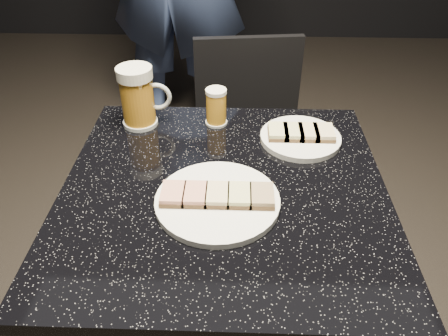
% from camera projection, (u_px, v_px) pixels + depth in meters
% --- Properties ---
extents(plate_large, '(0.26, 0.26, 0.01)m').
position_uv_depth(plate_large, '(217.00, 201.00, 0.89)').
color(plate_large, white).
rests_on(plate_large, table).
extents(plate_small, '(0.20, 0.20, 0.01)m').
position_uv_depth(plate_small, '(300.00, 138.00, 1.09)').
color(plate_small, white).
rests_on(plate_small, table).
extents(table, '(0.70, 0.70, 0.75)m').
position_uv_depth(table, '(224.00, 262.00, 1.09)').
color(table, black).
rests_on(table, floor).
extents(beer_mug, '(0.13, 0.09, 0.16)m').
position_uv_depth(beer_mug, '(138.00, 97.00, 1.11)').
color(beer_mug, silver).
rests_on(beer_mug, table).
extents(beer_tumbler, '(0.06, 0.06, 0.10)m').
position_uv_depth(beer_tumbler, '(216.00, 107.00, 1.13)').
color(beer_tumbler, silver).
rests_on(beer_tumbler, table).
extents(chair, '(0.40, 0.40, 0.85)m').
position_uv_depth(chair, '(250.00, 147.00, 1.52)').
color(chair, black).
rests_on(chair, floor).
extents(canapes_on_plate_large, '(0.23, 0.07, 0.02)m').
position_uv_depth(canapes_on_plate_large, '(217.00, 195.00, 0.88)').
color(canapes_on_plate_large, '#4C3521').
rests_on(canapes_on_plate_large, plate_large).
extents(canapes_on_plate_small, '(0.16, 0.07, 0.02)m').
position_uv_depth(canapes_on_plate_small, '(301.00, 132.00, 1.08)').
color(canapes_on_plate_small, '#4C3521').
rests_on(canapes_on_plate_small, plate_small).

